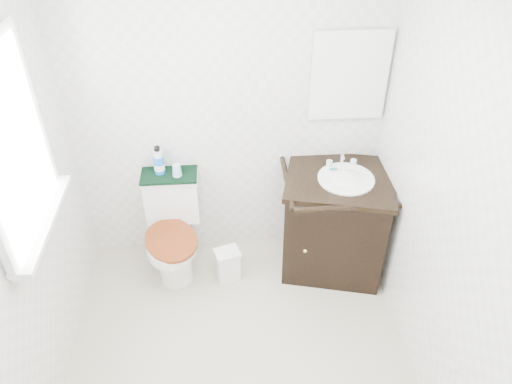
{
  "coord_description": "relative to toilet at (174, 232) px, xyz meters",
  "views": [
    {
      "loc": [
        -0.03,
        -1.88,
        2.82
      ],
      "look_at": [
        0.16,
        0.75,
        0.84
      ],
      "focal_mm": 35.0,
      "sensor_mm": 36.0,
      "label": 1
    }
  ],
  "objects": [
    {
      "name": "trash_bin",
      "position": [
        0.39,
        -0.17,
        -0.2
      ],
      "size": [
        0.22,
        0.19,
        0.26
      ],
      "color": "white",
      "rests_on": "floor"
    },
    {
      "name": "wall_right",
      "position": [
        1.54,
        -0.97,
        0.86
      ],
      "size": [
        0.0,
        2.4,
        2.4
      ],
      "primitive_type": "plane",
      "rotation": [
        1.57,
        0.0,
        -1.57
      ],
      "color": "silver",
      "rests_on": "ground"
    },
    {
      "name": "wall_back",
      "position": [
        0.44,
        0.23,
        0.86
      ],
      "size": [
        2.4,
        0.0,
        2.4
      ],
      "primitive_type": "plane",
      "rotation": [
        1.57,
        0.0,
        0.0
      ],
      "color": "silver",
      "rests_on": "ground"
    },
    {
      "name": "vanity",
      "position": [
        1.21,
        -0.07,
        0.1
      ],
      "size": [
        0.88,
        0.8,
        0.92
      ],
      "color": "black",
      "rests_on": "floor"
    },
    {
      "name": "wall_left",
      "position": [
        -0.66,
        -0.97,
        0.86
      ],
      "size": [
        0.0,
        2.4,
        2.4
      ],
      "primitive_type": "plane",
      "rotation": [
        1.57,
        0.0,
        1.57
      ],
      "color": "silver",
      "rests_on": "ground"
    },
    {
      "name": "window",
      "position": [
        -0.63,
        -0.72,
        1.21
      ],
      "size": [
        0.02,
        0.7,
        0.9
      ],
      "primitive_type": "cube",
      "color": "white",
      "rests_on": "wall_left"
    },
    {
      "name": "mouthwash_bottle",
      "position": [
        -0.06,
        0.15,
        0.54
      ],
      "size": [
        0.07,
        0.07,
        0.22
      ],
      "color": "blue",
      "rests_on": "towel"
    },
    {
      "name": "cup",
      "position": [
        0.06,
        0.1,
        0.48
      ],
      "size": [
        0.07,
        0.07,
        0.09
      ],
      "primitive_type": "cone",
      "color": "#94CDF3",
      "rests_on": "towel"
    },
    {
      "name": "towel",
      "position": [
        -0.0,
        0.12,
        0.43
      ],
      "size": [
        0.4,
        0.22,
        0.02
      ],
      "primitive_type": "cube",
      "color": "black",
      "rests_on": "toilet"
    },
    {
      "name": "soap_bar",
      "position": [
        1.17,
        0.02,
        0.49
      ],
      "size": [
        0.07,
        0.05,
        0.02
      ],
      "primitive_type": "ellipsoid",
      "color": "#187774",
      "rests_on": "vanity"
    },
    {
      "name": "mirror",
      "position": [
        1.26,
        0.21,
        1.11
      ],
      "size": [
        0.5,
        0.02,
        0.6
      ],
      "primitive_type": "cube",
      "color": "silver",
      "rests_on": "wall_back"
    },
    {
      "name": "floor",
      "position": [
        0.44,
        -0.97,
        -0.34
      ],
      "size": [
        2.4,
        2.4,
        0.0
      ],
      "primitive_type": "plane",
      "color": "#B9AC95",
      "rests_on": "ground"
    },
    {
      "name": "toilet",
      "position": [
        0.0,
        0.0,
        0.0
      ],
      "size": [
        0.47,
        0.66,
        0.76
      ],
      "color": "white",
      "rests_on": "floor"
    }
  ]
}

